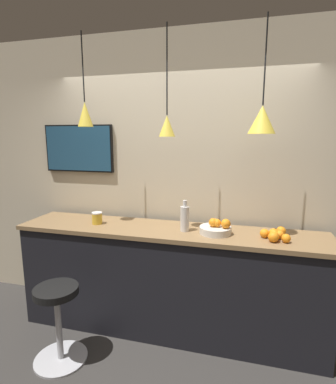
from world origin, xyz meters
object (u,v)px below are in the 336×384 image
Objects in this scene: fruit_bowl at (216,228)px; mounted_tv at (79,148)px; bar_stool at (58,314)px; juice_bottle at (185,218)px; spread_jar at (97,218)px.

mounted_tv is (-1.55, 0.36, 0.67)m from fruit_bowl.
juice_bottle is (0.94, 0.62, 0.73)m from bar_stool.
mounted_tv reaches higher than fruit_bowl.
bar_stool is at bearing -153.29° from fruit_bowl.
juice_bottle reaches higher than fruit_bowl.
fruit_bowl is 2.42× the size of spread_jar.
mounted_tv is at bearing 166.76° from fruit_bowl.
fruit_bowl is 1.72m from mounted_tv.
mounted_tv is (-1.26, 0.36, 0.60)m from juice_bottle.
juice_bottle is at bearing -0.00° from spread_jar.
mounted_tv reaches higher than bar_stool.
spread_jar is at bearing -43.48° from mounted_tv.
spread_jar reaches higher than bar_stool.
bar_stool is at bearing -95.86° from spread_jar.
spread_jar is 0.15× the size of mounted_tv.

